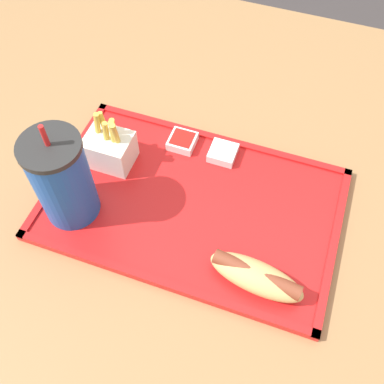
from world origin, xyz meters
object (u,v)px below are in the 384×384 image
soda_cup (62,179)px  sauce_cup_ketchup (182,141)px  sauce_cup_mayo (223,153)px  fries_carton (110,148)px  hot_dog_far (256,276)px

soda_cup → sauce_cup_ketchup: 0.22m
soda_cup → sauce_cup_mayo: bearing=-136.9°
fries_carton → sauce_cup_mayo: bearing=-158.0°
fries_carton → sauce_cup_ketchup: 0.12m
soda_cup → sauce_cup_ketchup: size_ratio=4.22×
fries_carton → sauce_cup_ketchup: (-0.10, -0.07, -0.02)m
soda_cup → sauce_cup_ketchup: soda_cup is taller
soda_cup → sauce_cup_ketchup: bearing=-123.0°
sauce_cup_mayo → sauce_cup_ketchup: 0.07m
fries_carton → sauce_cup_ketchup: fries_carton is taller
soda_cup → sauce_cup_ketchup: (-0.12, -0.18, -0.07)m
hot_dog_far → fries_carton: fries_carton is taller
sauce_cup_ketchup → hot_dog_far: bearing=132.0°
sauce_cup_mayo → sauce_cup_ketchup: bearing=-1.0°
soda_cup → fries_carton: bearing=-98.7°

